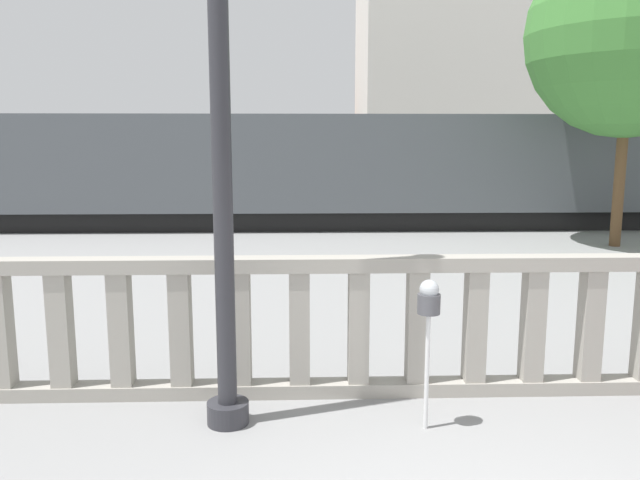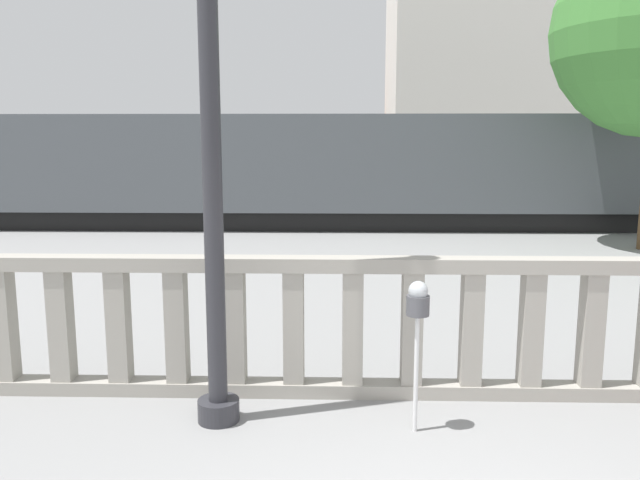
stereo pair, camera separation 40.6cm
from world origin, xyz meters
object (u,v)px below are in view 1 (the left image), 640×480
lamppost (219,49)px  parking_meter (429,307)px  train_far (230,154)px  train_near (341,169)px  tree_left (631,35)px

lamppost → parking_meter: size_ratio=4.96×
train_far → lamppost: bearing=-83.7°
lamppost → train_far: 29.41m
train_near → parking_meter: bearing=-90.4°
parking_meter → train_near: (0.09, 13.06, 0.58)m
lamppost → train_near: bearing=81.8°
train_far → tree_left: tree_left is taller
parking_meter → train_far: bearing=99.6°
lamppost → train_near: 13.13m
parking_meter → lamppost: bearing=174.9°
tree_left → lamppost: bearing=-131.7°
lamppost → train_near: size_ratio=0.24×
tree_left → train_near: bearing=150.1°
train_far → parking_meter: bearing=-80.4°
lamppost → train_far: size_ratio=0.35×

